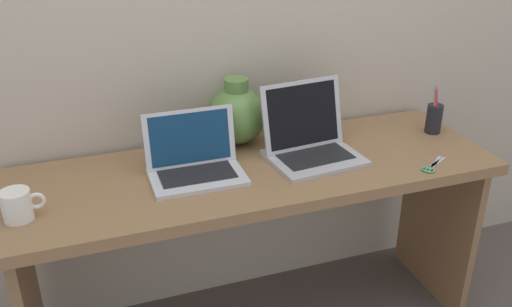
% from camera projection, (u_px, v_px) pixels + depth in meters
% --- Properties ---
extents(back_wall, '(4.40, 0.04, 2.40)m').
position_uv_depth(back_wall, '(227.00, 9.00, 2.03)').
color(back_wall, '#BCAD99').
rests_on(back_wall, ground).
extents(desk, '(1.67, 0.55, 0.72)m').
position_uv_depth(desk, '(256.00, 203.00, 2.03)').
color(desk, olive).
rests_on(desk, ground).
extents(laptop_left, '(0.31, 0.22, 0.21)m').
position_uv_depth(laptop_left, '(194.00, 159.00, 1.90)').
color(laptop_left, silver).
rests_on(laptop_left, desk).
extents(laptop_right, '(0.33, 0.28, 0.26)m').
position_uv_depth(laptop_right, '(309.00, 137.00, 2.02)').
color(laptop_right, '#B2B2B7').
rests_on(laptop_right, desk).
extents(green_vase, '(0.21, 0.21, 0.25)m').
position_uv_depth(green_vase, '(237.00, 115.00, 2.10)').
color(green_vase, '#5B843D').
rests_on(green_vase, desk).
extents(coffee_mug, '(0.12, 0.09, 0.09)m').
position_uv_depth(coffee_mug, '(18.00, 205.00, 1.65)').
color(coffee_mug, white).
rests_on(coffee_mug, desk).
extents(pen_cup, '(0.06, 0.06, 0.19)m').
position_uv_depth(pen_cup, '(434.00, 118.00, 2.20)').
color(pen_cup, black).
rests_on(pen_cup, desk).
extents(scissors, '(0.14, 0.10, 0.01)m').
position_uv_depth(scissors, '(431.00, 167.00, 1.95)').
color(scissors, '#B7B7BC').
rests_on(scissors, desk).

